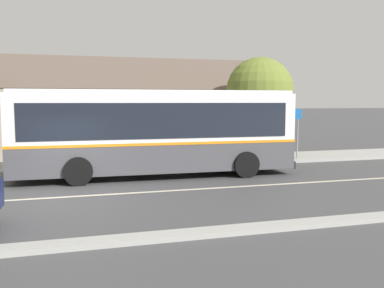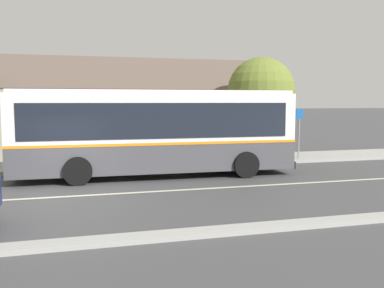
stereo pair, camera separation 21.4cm
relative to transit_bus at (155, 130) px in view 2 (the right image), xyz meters
The scene contains 8 objects.
ground_plane 4.81m from the transit_bus, 139.50° to the right, with size 300.00×300.00×0.00m, color #424244.
sidewalk_far 4.90m from the transit_bus, 137.64° to the left, with size 60.00×3.00×0.15m, color #9E9E99.
curb_near 8.55m from the transit_bus, 113.94° to the right, with size 60.00×0.50×0.12m, color #9E9E99.
lane_divider_stripe 4.81m from the transit_bus, 139.50° to the right, with size 60.00×0.16×0.01m, color beige.
community_building 10.70m from the transit_bus, 103.98° to the left, with size 21.93×9.18×6.63m.
transit_bus is the anchor object (origin of this frame).
street_tree_primary 7.77m from the transit_bus, 33.39° to the left, with size 3.46×3.46×5.18m.
bus_stop_sign 7.69m from the transit_bus, 15.79° to the left, with size 0.36×0.07×2.40m.
Camera 2 is at (0.34, -13.39, 2.89)m, focal length 40.00 mm.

